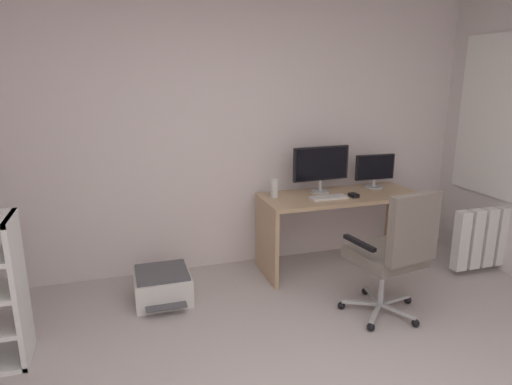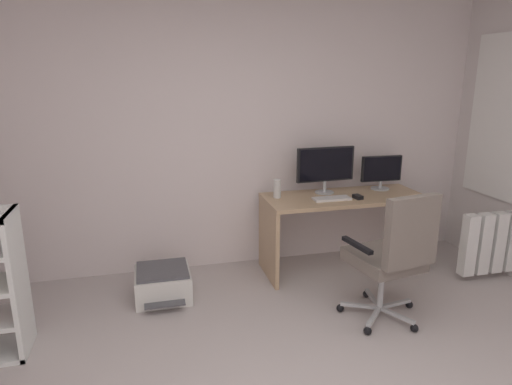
% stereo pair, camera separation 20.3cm
% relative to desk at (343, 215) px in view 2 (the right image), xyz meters
% --- Properties ---
extents(wall_back, '(5.12, 0.10, 2.75)m').
position_rel_desk_xyz_m(wall_back, '(-1.09, 0.45, 0.84)').
color(wall_back, silver).
rests_on(wall_back, ground).
extents(desk, '(1.50, 0.60, 0.73)m').
position_rel_desk_xyz_m(desk, '(0.00, 0.00, 0.00)').
color(desk, tan).
rests_on(desk, ground).
extents(monitor_main, '(0.57, 0.18, 0.44)m').
position_rel_desk_xyz_m(monitor_main, '(-0.14, 0.14, 0.45)').
color(monitor_main, '#B2B5B7').
rests_on(monitor_main, desk).
extents(monitor_secondary, '(0.41, 0.18, 0.33)m').
position_rel_desk_xyz_m(monitor_secondary, '(0.44, 0.14, 0.38)').
color(monitor_secondary, '#B2B5B7').
rests_on(monitor_secondary, desk).
extents(keyboard, '(0.34, 0.13, 0.02)m').
position_rel_desk_xyz_m(keyboard, '(-0.17, -0.10, 0.20)').
color(keyboard, silver).
rests_on(keyboard, desk).
extents(computer_mouse, '(0.07, 0.11, 0.03)m').
position_rel_desk_xyz_m(computer_mouse, '(0.07, -0.12, 0.21)').
color(computer_mouse, black).
rests_on(computer_mouse, desk).
extents(desktop_speaker, '(0.07, 0.07, 0.17)m').
position_rel_desk_xyz_m(desktop_speaker, '(-0.63, 0.09, 0.28)').
color(desktop_speaker, silver).
rests_on(desktop_speaker, desk).
extents(office_chair, '(0.62, 0.66, 1.04)m').
position_rel_desk_xyz_m(office_chair, '(-0.07, -0.99, 0.03)').
color(office_chair, '#B7BABC').
rests_on(office_chair, ground).
extents(printer, '(0.45, 0.53, 0.26)m').
position_rel_desk_xyz_m(printer, '(-1.70, -0.17, -0.41)').
color(printer, silver).
rests_on(printer, ground).
extents(radiator, '(0.87, 0.10, 0.57)m').
position_rel_desk_xyz_m(radiator, '(1.36, -0.52, -0.20)').
color(radiator, white).
rests_on(radiator, ground).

